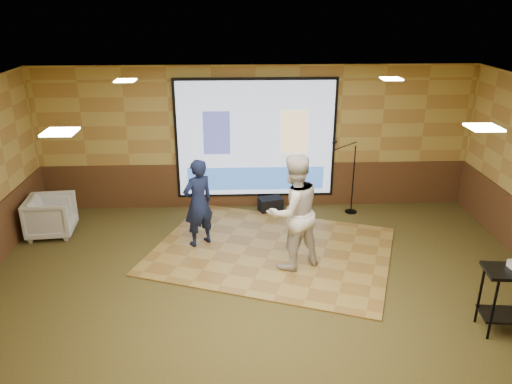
{
  "coord_description": "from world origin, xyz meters",
  "views": [
    {
      "loc": [
        -0.41,
        -6.52,
        4.26
      ],
      "look_at": [
        -0.1,
        0.98,
        1.3
      ],
      "focal_mm": 35.0,
      "sensor_mm": 36.0,
      "label": 1
    }
  ],
  "objects_px": {
    "dance_floor": "(272,250)",
    "player_left": "(198,203)",
    "banquet_chair": "(51,216)",
    "player_right": "(293,212)",
    "projector_screen": "(256,140)",
    "duffel_bag": "(270,204)",
    "mic_stand": "(350,190)"
  },
  "relations": [
    {
      "from": "dance_floor",
      "to": "player_left",
      "type": "height_order",
      "value": "player_left"
    },
    {
      "from": "banquet_chair",
      "to": "dance_floor",
      "type": "bearing_deg",
      "value": -106.96
    },
    {
      "from": "player_left",
      "to": "player_right",
      "type": "height_order",
      "value": "player_right"
    },
    {
      "from": "banquet_chair",
      "to": "player_right",
      "type": "bearing_deg",
      "value": -113.01
    },
    {
      "from": "dance_floor",
      "to": "player_right",
      "type": "bearing_deg",
      "value": -62.48
    },
    {
      "from": "projector_screen",
      "to": "player_left",
      "type": "height_order",
      "value": "projector_screen"
    },
    {
      "from": "player_right",
      "to": "banquet_chair",
      "type": "distance_m",
      "value": 4.68
    },
    {
      "from": "projector_screen",
      "to": "dance_floor",
      "type": "xyz_separation_m",
      "value": [
        0.21,
        -2.06,
        -1.46
      ]
    },
    {
      "from": "projector_screen",
      "to": "player_right",
      "type": "height_order",
      "value": "projector_screen"
    },
    {
      "from": "dance_floor",
      "to": "player_left",
      "type": "bearing_deg",
      "value": 167.19
    },
    {
      "from": "dance_floor",
      "to": "banquet_chair",
      "type": "relative_size",
      "value": 4.85
    },
    {
      "from": "projector_screen",
      "to": "duffel_bag",
      "type": "distance_m",
      "value": 1.39
    },
    {
      "from": "projector_screen",
      "to": "duffel_bag",
      "type": "bearing_deg",
      "value": -42.42
    },
    {
      "from": "player_right",
      "to": "mic_stand",
      "type": "xyz_separation_m",
      "value": [
        1.44,
        2.22,
        -0.51
      ]
    },
    {
      "from": "banquet_chair",
      "to": "projector_screen",
      "type": "bearing_deg",
      "value": -78.2
    },
    {
      "from": "dance_floor",
      "to": "player_left",
      "type": "xyz_separation_m",
      "value": [
        -1.3,
        0.3,
        0.82
      ]
    },
    {
      "from": "duffel_bag",
      "to": "player_right",
      "type": "bearing_deg",
      "value": -85.2
    },
    {
      "from": "dance_floor",
      "to": "banquet_chair",
      "type": "bearing_deg",
      "value": 168.37
    },
    {
      "from": "player_right",
      "to": "duffel_bag",
      "type": "relative_size",
      "value": 4.09
    },
    {
      "from": "projector_screen",
      "to": "mic_stand",
      "type": "xyz_separation_m",
      "value": [
        1.94,
        -0.4,
        -0.98
      ]
    },
    {
      "from": "player_right",
      "to": "duffel_bag",
      "type": "bearing_deg",
      "value": -110.9
    },
    {
      "from": "projector_screen",
      "to": "player_right",
      "type": "xyz_separation_m",
      "value": [
        0.5,
        -2.62,
        -0.47
      ]
    },
    {
      "from": "projector_screen",
      "to": "dance_floor",
      "type": "bearing_deg",
      "value": -84.25
    },
    {
      "from": "dance_floor",
      "to": "duffel_bag",
      "type": "xyz_separation_m",
      "value": [
        0.09,
        1.78,
        0.13
      ]
    },
    {
      "from": "duffel_bag",
      "to": "mic_stand",
      "type": "bearing_deg",
      "value": -4.44
    },
    {
      "from": "mic_stand",
      "to": "dance_floor",
      "type": "bearing_deg",
      "value": -153.91
    },
    {
      "from": "player_left",
      "to": "dance_floor",
      "type": "bearing_deg",
      "value": 131.31
    },
    {
      "from": "dance_floor",
      "to": "player_right",
      "type": "relative_size",
      "value": 2.09
    },
    {
      "from": "banquet_chair",
      "to": "player_left",
      "type": "bearing_deg",
      "value": -106.41
    },
    {
      "from": "projector_screen",
      "to": "mic_stand",
      "type": "height_order",
      "value": "projector_screen"
    },
    {
      "from": "duffel_bag",
      "to": "banquet_chair",
      "type": "bearing_deg",
      "value": -167.55
    },
    {
      "from": "projector_screen",
      "to": "player_right",
      "type": "relative_size",
      "value": 1.71
    }
  ]
}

